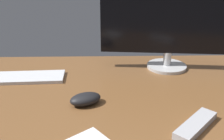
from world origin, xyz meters
TOP-DOWN VIEW (x-y plane):
  - desk at (0.00, 0.00)cm, footprint 140.00×84.00cm
  - monitor at (27.12, 25.62)cm, footprint 60.65×17.98cm
  - keyboard at (-36.81, 14.28)cm, footprint 36.68×13.30cm
  - computer_mouse at (-8.06, -7.20)cm, footprint 12.71×10.55cm
  - tv_remote at (25.33, -22.28)cm, footprint 16.41×16.82cm

SIDE VIEW (x-z plane):
  - desk at x=0.00cm, z-range 0.00..2.00cm
  - keyboard at x=-36.81cm, z-range 2.00..3.33cm
  - tv_remote at x=25.33cm, z-range 2.00..4.18cm
  - computer_mouse at x=-8.06cm, z-range 2.00..5.91cm
  - monitor at x=27.12cm, z-range 3.84..39.52cm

